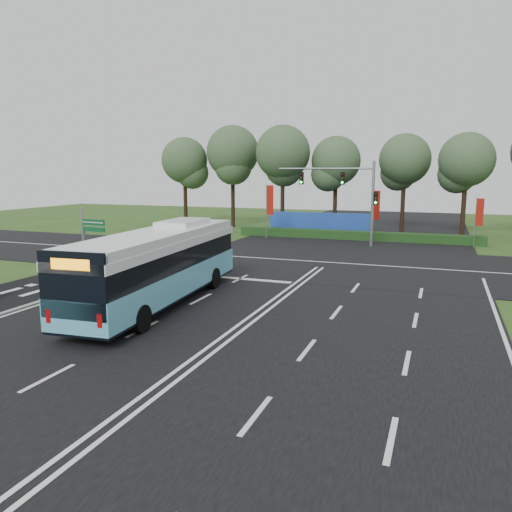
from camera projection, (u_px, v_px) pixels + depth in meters
The scene contains 15 objects.
ground at pixel (265, 306), 22.90m from camera, with size 120.00×120.00×0.00m, color #274A18.
road_main at pixel (265, 306), 22.90m from camera, with size 20.00×120.00×0.04m, color black.
road_cross at pixel (324, 262), 33.98m from camera, with size 120.00×14.00×0.05m, color black.
bike_path at pixel (5, 297), 24.45m from camera, with size 5.00×18.00×0.06m, color black.
kerb_strip at pixel (43, 301), 23.62m from camera, with size 0.25×18.00×0.12m, color gray.
city_bus at pixel (160, 265), 22.95m from camera, with size 3.67×13.05×3.70m.
pedestrian_signal at pixel (85, 254), 27.09m from camera, with size 0.25×0.40×3.09m.
street_sign at pixel (88, 238), 26.39m from camera, with size 1.64×0.32×4.24m.
banner_flag_left at pixel (269, 204), 45.64m from camera, with size 0.74×0.16×5.05m.
banner_flag_mid at pixel (375, 208), 42.66m from camera, with size 0.69×0.07×4.67m.
banner_flag_right at pixel (479, 215), 39.85m from camera, with size 0.61×0.07×4.14m.
traffic_light_gantry at pixel (351, 190), 40.99m from camera, with size 8.41×0.28×7.00m.
hedge at pixel (355, 236), 45.46m from camera, with size 22.00×1.20×0.80m, color #183714.
blue_hoarding at pixel (318, 224), 49.04m from camera, with size 10.00×0.30×2.20m, color #2049AD.
eucalyptus_row at pixel (422, 152), 48.44m from camera, with size 53.06×8.41×12.16m.
Camera 1 is at (7.40, -20.94, 6.06)m, focal length 35.00 mm.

